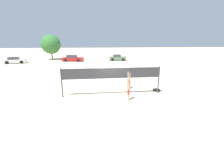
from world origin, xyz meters
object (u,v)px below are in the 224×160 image
parked_car_mid (15,60)px  volleyball_net (112,75)px  volleyball (131,101)px  player_blocker (128,78)px  parked_car_near (118,58)px  parked_car_far (73,58)px  player_spiker (129,86)px  tree_left_cluster (51,44)px  gear_bag (156,90)px

parked_car_mid → volleyball_net: bearing=-63.2°
volleyball → parked_car_mid: bearing=129.4°
player_blocker → parked_car_near: bearing=173.5°
parked_car_far → player_blocker: bearing=-59.8°
player_spiker → player_blocker: 2.76m
volleyball → parked_car_far: parked_car_far is taller
parked_car_mid → player_spiker: bearing=-63.2°
player_spiker → parked_car_near: (3.13, 25.17, -0.55)m
parked_car_far → tree_left_cluster: bearing=154.2°
player_blocker → parked_car_far: bearing=-160.1°
volleyball_net → gear_bag: volleyball_net is taller
volleyball → parked_car_mid: size_ratio=0.05×
tree_left_cluster → parked_car_far: bearing=-36.1°
volleyball_net → player_spiker: 1.86m
gear_bag → parked_car_near: bearing=89.9°
parked_car_mid → parked_car_far: bearing=-2.6°
volleyball_net → parked_car_mid: 28.06m
player_spiker → parked_car_far: (-7.52, 25.00, -0.53)m
player_blocker → volleyball: player_blocker is taller
gear_bag → tree_left_cluster: 31.98m
gear_bag → parked_car_near: (0.04, 23.32, 0.53)m
gear_bag → parked_car_far: bearing=114.6°
parked_car_near → volleyball: bearing=-88.3°
volleyball → parked_car_near: (3.03, 25.68, 0.53)m
parked_car_far → parked_car_near: bearing=11.2°
volleyball_net → player_spiker: volleyball_net is taller
gear_bag → tree_left_cluster: size_ratio=0.09×
parked_car_mid → tree_left_cluster: bearing=33.5°
parked_car_mid → tree_left_cluster: 9.19m
gear_bag → volleyball: bearing=-141.7°
parked_car_mid → parked_car_far: size_ratio=0.90×
parked_car_mid → volleyball: bearing=-63.7°
tree_left_cluster → gear_bag: bearing=-59.2°
gear_bag → parked_car_mid: (-22.20, 21.03, 0.50)m
player_spiker → player_blocker: (0.55, 2.71, -0.05)m
parked_car_near → parked_car_mid: size_ratio=0.94×
gear_bag → parked_car_near: size_ratio=0.13×
player_spiker → parked_car_near: player_spiker is taller
player_blocker → gear_bag: size_ratio=3.92×
gear_bag → parked_car_mid: size_ratio=0.12×
player_spiker → tree_left_cluster: 32.07m
volleyball_net → gear_bag: bearing=6.6°
volleyball → player_spiker: bearing=100.7°
player_blocker → tree_left_cluster: (-13.73, 26.42, 2.67)m
player_spiker → parked_car_near: 25.36m
volleyball_net → player_spiker: bearing=-50.3°
parked_car_far → gear_bag: bearing=-55.1°
player_spiker → player_blocker: size_ratio=1.04×
tree_left_cluster → volleyball: bearing=-65.9°
player_spiker → parked_car_far: bearing=16.7°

